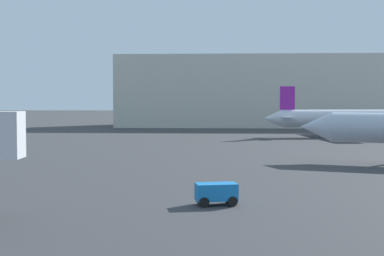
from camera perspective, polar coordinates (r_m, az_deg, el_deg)
airplane_far_left at (r=97.69m, az=15.07°, el=0.91°), size 28.39×22.28×8.30m
baggage_cart at (r=34.32m, az=2.40°, el=-6.36°), size 2.63×1.84×1.30m
terminal_building at (r=133.10m, az=7.18°, el=3.58°), size 66.08×19.70×15.84m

